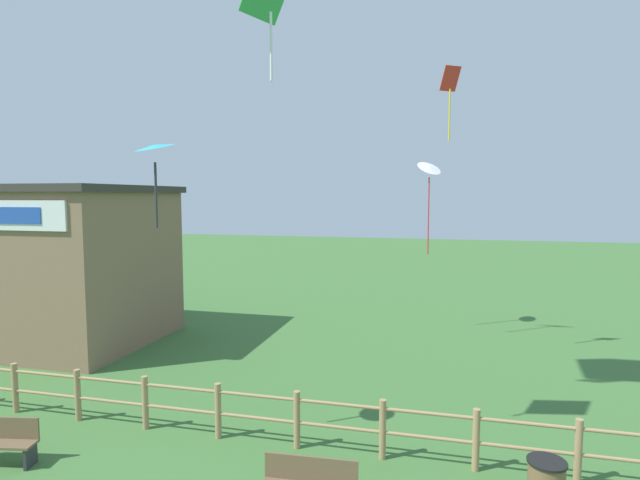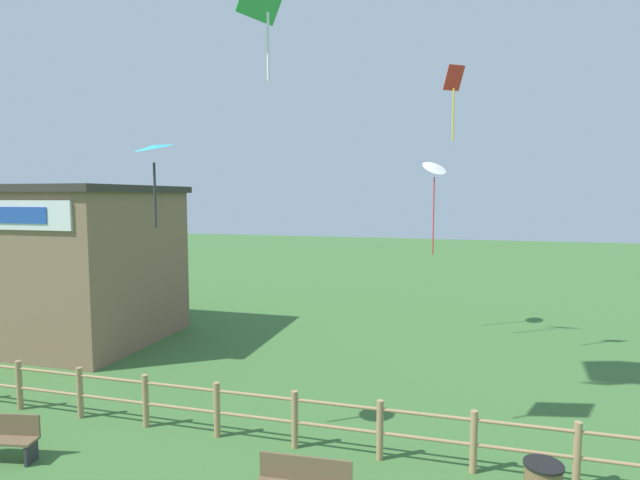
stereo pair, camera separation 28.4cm
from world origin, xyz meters
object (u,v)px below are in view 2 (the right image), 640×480
kite_white_delta (434,173)px  kite_red_diamond (454,90)px  seaside_building (66,263)px  kite_cyan_delta (154,150)px

kite_white_delta → kite_red_diamond: size_ratio=1.63×
seaside_building → kite_red_diamond: (13.55, 1.05, 5.66)m
seaside_building → kite_white_delta: (12.87, 4.68, 3.33)m
seaside_building → kite_cyan_delta: kite_cyan_delta is taller
kite_white_delta → kite_cyan_delta: size_ratio=2.09×
kite_red_diamond → kite_cyan_delta: kite_red_diamond is taller
kite_red_diamond → kite_cyan_delta: bearing=-128.2°
kite_white_delta → kite_red_diamond: bearing=-79.3°
kite_red_diamond → kite_cyan_delta: size_ratio=1.28×
kite_white_delta → kite_red_diamond: kite_red_diamond is taller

